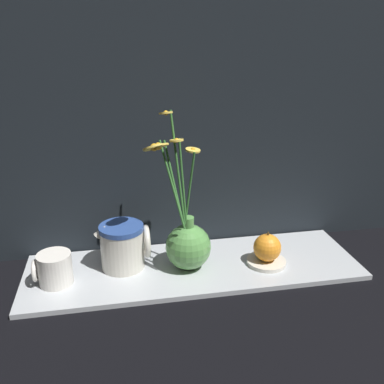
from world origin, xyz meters
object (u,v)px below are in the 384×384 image
ceramic_pitcher (123,244)px  orange_fruit (267,248)px  vase_with_flowers (188,243)px  yellow_mug (54,269)px

ceramic_pitcher → orange_fruit: size_ratio=1.71×
vase_with_flowers → yellow_mug: bearing=-177.8°
yellow_mug → ceramic_pitcher: ceramic_pitcher is taller
ceramic_pitcher → orange_fruit: bearing=-8.4°
vase_with_flowers → ceramic_pitcher: vase_with_flowers is taller
vase_with_flowers → orange_fruit: bearing=-5.6°
vase_with_flowers → orange_fruit: vase_with_flowers is taller
yellow_mug → vase_with_flowers: bearing=2.2°
orange_fruit → yellow_mug: bearing=179.2°
vase_with_flowers → ceramic_pitcher: 0.15m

